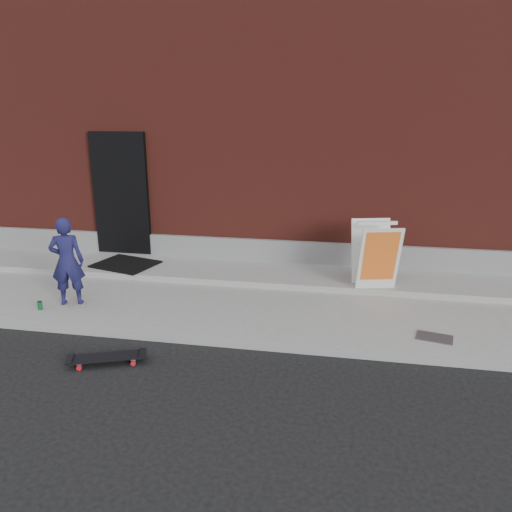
% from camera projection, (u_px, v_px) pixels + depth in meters
% --- Properties ---
extents(ground, '(80.00, 80.00, 0.00)m').
position_uv_depth(ground, '(219.00, 347.00, 6.41)').
color(ground, black).
rests_on(ground, ground).
extents(sidewalk, '(20.00, 3.00, 0.15)m').
position_uv_depth(sidewalk, '(243.00, 299.00, 7.80)').
color(sidewalk, gray).
rests_on(sidewalk, ground).
extents(apron, '(20.00, 1.20, 0.10)m').
position_uv_depth(apron, '(254.00, 273.00, 8.61)').
color(apron, gray).
rests_on(apron, sidewalk).
extents(building, '(20.00, 8.10, 5.00)m').
position_uv_depth(building, '(288.00, 125.00, 12.26)').
color(building, maroon).
rests_on(building, ground).
extents(child, '(0.55, 0.45, 1.31)m').
position_uv_depth(child, '(67.00, 261.00, 7.23)').
color(child, '#191946').
rests_on(child, sidewalk).
extents(skateboard, '(0.92, 0.53, 0.10)m').
position_uv_depth(skateboard, '(107.00, 358.00, 5.97)').
color(skateboard, red).
rests_on(skateboard, ground).
extents(pizza_sign, '(0.78, 0.86, 1.04)m').
position_uv_depth(pizza_sign, '(375.00, 254.00, 7.70)').
color(pizza_sign, silver).
rests_on(pizza_sign, apron).
extents(soda_can, '(0.08, 0.08, 0.12)m').
position_uv_depth(soda_can, '(40.00, 305.00, 7.18)').
color(soda_can, '#1A833D').
rests_on(soda_can, sidewalk).
extents(doormat, '(1.19, 1.06, 0.03)m').
position_uv_depth(doormat, '(126.00, 264.00, 8.87)').
color(doormat, black).
rests_on(doormat, apron).
extents(utility_plate, '(0.50, 0.38, 0.01)m').
position_uv_depth(utility_plate, '(434.00, 338.00, 6.32)').
color(utility_plate, '#5A5A5F').
rests_on(utility_plate, sidewalk).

